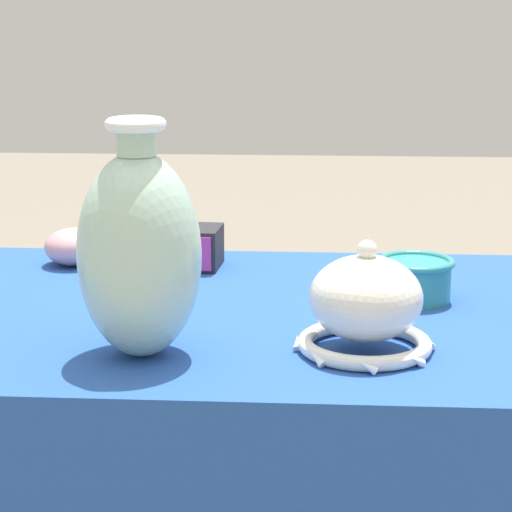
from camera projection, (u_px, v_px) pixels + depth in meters
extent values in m
cylinder|color=olive|center=(5.00, 439.00, 2.06)|extent=(0.04, 0.04, 0.72)
cube|color=olive|center=(274.00, 321.00, 1.62)|extent=(1.24, 0.76, 0.03)
cube|color=#234C9E|center=(274.00, 310.00, 1.61)|extent=(1.26, 0.78, 0.01)
cube|color=#234C9E|center=(259.00, 476.00, 1.26)|extent=(1.26, 0.01, 0.20)
ellipsoid|color=#A8CCB7|center=(139.00, 255.00, 1.36)|extent=(0.17, 0.17, 0.29)
cylinder|color=#A8CCB7|center=(136.00, 140.00, 1.33)|extent=(0.05, 0.05, 0.04)
torus|color=white|center=(136.00, 124.00, 1.32)|extent=(0.08, 0.08, 0.02)
torus|color=white|center=(365.00, 344.00, 1.41)|extent=(0.19, 0.19, 0.02)
ellipsoid|color=white|center=(366.00, 298.00, 1.40)|extent=(0.16, 0.16, 0.12)
sphere|color=white|center=(367.00, 250.00, 1.38)|extent=(0.03, 0.03, 0.03)
cone|color=white|center=(432.00, 345.00, 1.41)|extent=(0.01, 0.03, 0.02)
cone|color=white|center=(408.00, 330.00, 1.47)|extent=(0.03, 0.03, 0.02)
cone|color=white|center=(362.00, 323.00, 1.50)|extent=(0.03, 0.01, 0.02)
cone|color=white|center=(317.00, 328.00, 1.48)|extent=(0.03, 0.03, 0.02)
cone|color=white|center=(297.00, 342.00, 1.42)|extent=(0.01, 0.03, 0.02)
cone|color=white|center=(317.00, 359.00, 1.35)|extent=(0.03, 0.03, 0.02)
cone|color=white|center=(368.00, 367.00, 1.32)|extent=(0.03, 0.01, 0.02)
cone|color=white|center=(417.00, 361.00, 1.34)|extent=(0.03, 0.03, 0.02)
cube|color=#232328|center=(188.00, 247.00, 1.87)|extent=(0.13, 0.11, 0.08)
cube|color=#B23384|center=(182.00, 253.00, 1.82)|extent=(0.11, 0.01, 0.06)
ellipsoid|color=#D19399|center=(74.00, 247.00, 1.88)|extent=(0.11, 0.11, 0.07)
cylinder|color=teal|center=(415.00, 281.00, 1.65)|extent=(0.12, 0.12, 0.07)
torus|color=teal|center=(416.00, 262.00, 1.64)|extent=(0.13, 0.13, 0.01)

